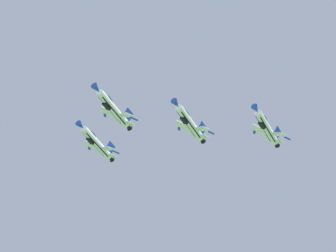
# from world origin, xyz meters

# --- Properties ---
(fighter_jet_lead) EXTENTS (9.14, 15.64, 5.44)m
(fighter_jet_lead) POSITION_xyz_m (-24.47, 94.91, 99.32)
(fighter_jet_lead) COLOR white
(fighter_jet_left_wing) EXTENTS (9.19, 15.64, 5.41)m
(fighter_jet_left_wing) POSITION_xyz_m (-8.28, 103.08, 99.82)
(fighter_jet_left_wing) COLOR white
(fighter_jet_right_wing) EXTENTS (9.26, 15.64, 5.37)m
(fighter_jet_right_wing) POSITION_xyz_m (-32.32, 109.23, 102.22)
(fighter_jet_right_wing) COLOR white
(fighter_jet_left_outer) EXTENTS (8.84, 15.64, 5.80)m
(fighter_jet_left_outer) POSITION_xyz_m (9.27, 110.01, 101.69)
(fighter_jet_left_outer) COLOR white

